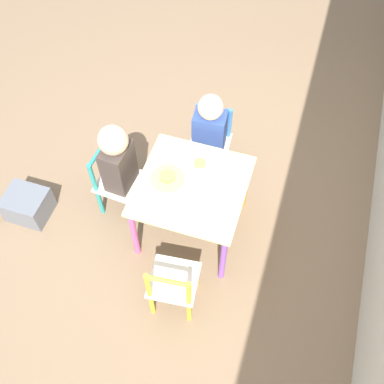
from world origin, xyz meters
The scene contains 10 objects.
ground_plane centered at (0.00, 0.00, 0.00)m, with size 6.00×6.00×0.00m, color #7F664C.
kids_table centered at (0.00, 0.00, 0.41)m, with size 0.60×0.60×0.48m.
chair_blue centered at (-0.51, -0.04, 0.25)m, with size 0.28×0.28×0.51m.
chair_teal centered at (-0.03, -0.51, 0.25)m, with size 0.28×0.28×0.51m.
chair_yellow centered at (0.51, 0.05, 0.25)m, with size 0.29×0.29×0.51m.
child_left centered at (-0.45, -0.03, 0.42)m, with size 0.22×0.21×0.71m.
child_front centered at (-0.03, -0.45, 0.46)m, with size 0.21×0.22×0.75m.
plate_left centered at (-0.15, 0.00, 0.49)m, with size 0.16×0.16×0.03m.
plate_front centered at (0.00, -0.15, 0.49)m, with size 0.19×0.19×0.03m.
storage_bin centered at (0.22, -1.04, 0.09)m, with size 0.23×0.26×0.19m.
Camera 1 is at (1.37, 0.43, 2.54)m, focal length 42.00 mm.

